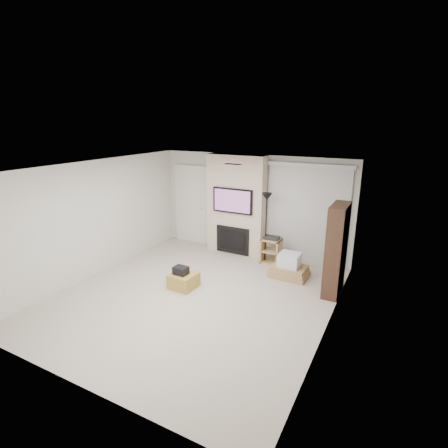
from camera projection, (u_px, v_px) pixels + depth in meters
The scene contains 16 objects.
floor at pixel (196, 296), 6.83m from camera, with size 5.00×5.50×0.00m, color #BCAE9F.
ceiling at pixel (192, 168), 6.11m from camera, with size 5.00×5.50×0.00m, color white.
wall_back at pixel (252, 205), 8.81m from camera, with size 5.00×2.50×0.00m, color silver.
wall_front at pixel (70, 301), 4.14m from camera, with size 5.00×2.50×0.00m, color silver.
wall_left at pixel (97, 218), 7.59m from camera, with size 5.50×2.50×0.00m, color silver.
wall_right at pixel (332, 259), 5.36m from camera, with size 5.50×2.50×0.00m, color silver.
hvac_vent at pixel (233, 164), 6.62m from camera, with size 0.35×0.18×0.01m, color silver.
ottoman at pixel (184, 280), 7.15m from camera, with size 0.50×0.50×0.30m, color #AD8B3A.
black_bag at pixel (181, 270), 7.06m from camera, with size 0.28×0.22×0.16m, color black.
fireplace_wall at pixel (236, 205), 8.79m from camera, with size 1.50×0.47×2.50m.
entry_door at pixel (192, 205), 9.63m from camera, with size 1.02×0.11×2.14m.
vertical_blinds at pixel (307, 211), 8.13m from camera, with size 1.98×0.10×2.37m.
floor_lamp at pixel (267, 208), 8.11m from camera, with size 0.25×0.25×1.69m.
av_stand at pixel (271, 249), 8.33m from camera, with size 0.45×0.38×0.66m.
box_stack at pixel (289, 268), 7.62m from camera, with size 0.82×0.63×0.54m.
bookshelf at pixel (336, 250), 6.72m from camera, with size 0.30×0.80×1.80m.
Camera 1 is at (3.34, -5.18, 3.31)m, focal length 28.00 mm.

